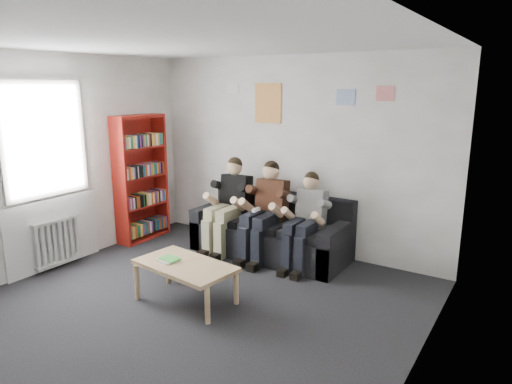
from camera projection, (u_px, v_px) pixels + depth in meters
room_shell at (167, 188)px, 4.30m from camera, size 5.00×5.00×5.00m
sofa at (272, 233)px, 6.31m from camera, size 2.15×0.88×0.83m
bookshelf at (141, 178)px, 6.82m from camera, size 0.28×0.85×1.88m
coffee_table at (185, 268)px, 4.89m from camera, size 1.09×0.60×0.44m
game_cases at (168, 259)px, 4.95m from camera, size 0.22×0.18×0.03m
person_left at (228, 206)px, 6.38m from camera, size 0.40×0.87×1.32m
person_middle at (264, 212)px, 6.06m from camera, size 0.41×0.87×1.32m
person_right at (305, 221)px, 5.76m from camera, size 0.36×0.78×1.23m
radiator at (58, 241)px, 5.83m from camera, size 0.10×0.64×0.60m
window at (49, 189)px, 5.71m from camera, size 0.05×1.30×2.36m
poster_large at (268, 103)px, 6.39m from camera, size 0.42×0.01×0.55m
poster_blue at (346, 97)px, 5.76m from camera, size 0.25×0.01×0.20m
poster_pink at (385, 94)px, 5.49m from camera, size 0.22×0.01×0.18m
poster_sign at (233, 89)px, 6.66m from camera, size 0.20×0.01×0.14m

